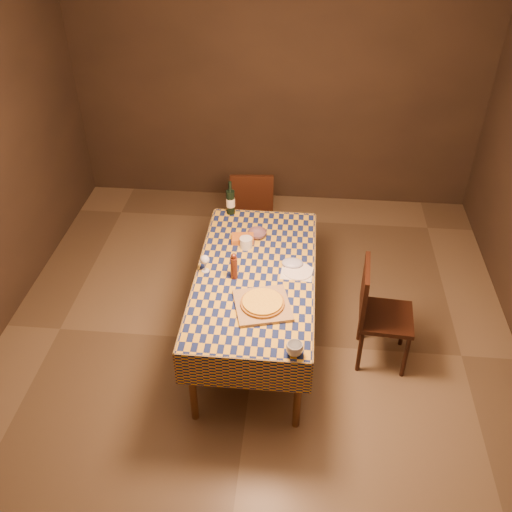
% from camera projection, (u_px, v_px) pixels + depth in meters
% --- Properties ---
extents(room, '(5.00, 5.10, 2.70)m').
position_uv_depth(room, '(255.00, 211.00, 4.16)').
color(room, brown).
rests_on(room, ground).
extents(dining_table, '(0.94, 1.84, 0.77)m').
position_uv_depth(dining_table, '(255.00, 280.00, 4.55)').
color(dining_table, brown).
rests_on(dining_table, ground).
extents(cutting_board, '(0.48, 0.48, 0.02)m').
position_uv_depth(cutting_board, '(262.00, 305.00, 4.18)').
color(cutting_board, '#9F7A4A').
rests_on(cutting_board, dining_table).
extents(pizza, '(0.39, 0.39, 0.03)m').
position_uv_depth(pizza, '(262.00, 303.00, 4.16)').
color(pizza, '#955B18').
rests_on(pizza, cutting_board).
extents(pepper_mill, '(0.06, 0.06, 0.23)m').
position_uv_depth(pepper_mill, '(234.00, 267.00, 4.39)').
color(pepper_mill, '#481C10').
rests_on(pepper_mill, dining_table).
extents(bowl, '(0.19, 0.19, 0.05)m').
position_uv_depth(bowl, '(257.00, 234.00, 4.89)').
color(bowl, '#644654').
rests_on(bowl, dining_table).
extents(wine_glass, '(0.08, 0.08, 0.15)m').
position_uv_depth(wine_glass, '(205.00, 260.00, 4.46)').
color(wine_glass, silver).
rests_on(wine_glass, dining_table).
extents(wine_bottle, '(0.11, 0.11, 0.32)m').
position_uv_depth(wine_bottle, '(231.00, 202.00, 5.14)').
color(wine_bottle, black).
rests_on(wine_bottle, dining_table).
extents(deli_tub, '(0.14, 0.14, 0.09)m').
position_uv_depth(deli_tub, '(246.00, 243.00, 4.76)').
color(deli_tub, silver).
rests_on(deli_tub, dining_table).
extents(takeout_container, '(0.20, 0.15, 0.05)m').
position_uv_depth(takeout_container, '(243.00, 239.00, 4.84)').
color(takeout_container, '#B86018').
rests_on(takeout_container, dining_table).
extents(white_plate, '(0.30, 0.30, 0.01)m').
position_uv_depth(white_plate, '(298.00, 271.00, 4.51)').
color(white_plate, white).
rests_on(white_plate, dining_table).
extents(tumbler, '(0.12, 0.12, 0.09)m').
position_uv_depth(tumbler, '(295.00, 349.00, 3.78)').
color(tumbler, silver).
rests_on(tumbler, dining_table).
extents(flour_patch, '(0.26, 0.21, 0.00)m').
position_uv_depth(flour_patch, '(297.00, 273.00, 4.50)').
color(flour_patch, silver).
rests_on(flour_patch, dining_table).
extents(flour_bag, '(0.20, 0.17, 0.05)m').
position_uv_depth(flour_bag, '(292.00, 263.00, 4.57)').
color(flour_bag, '#A8B0D7').
rests_on(flour_bag, dining_table).
extents(chair_far, '(0.45, 0.46, 0.93)m').
position_uv_depth(chair_far, '(252.00, 206.00, 5.78)').
color(chair_far, black).
rests_on(chair_far, ground).
extents(chair_right, '(0.46, 0.45, 0.93)m').
position_uv_depth(chair_right, '(377.00, 309.00, 4.53)').
color(chair_right, black).
rests_on(chair_right, ground).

